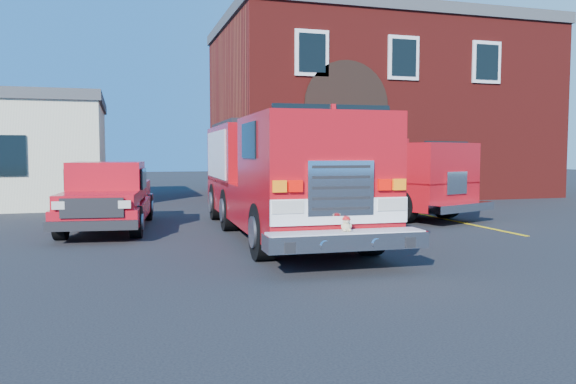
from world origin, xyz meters
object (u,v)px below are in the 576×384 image
object	(u,v)px
fire_engine	(279,174)
pickup_truck	(109,197)
fire_station	(373,110)
secondary_truck	(363,173)

from	to	relation	value
fire_engine	pickup_truck	distance (m)	4.84
fire_station	secondary_truck	size ratio (longest dim) A/B	1.83
fire_engine	secondary_truck	size ratio (longest dim) A/B	1.19
fire_engine	secondary_truck	world-z (taller)	fire_engine
fire_station	pickup_truck	world-z (taller)	fire_station
fire_station	pickup_truck	size ratio (longest dim) A/B	2.60
pickup_truck	secondary_truck	xyz separation A→B (m)	(8.37, 1.72, 0.53)
fire_engine	secondary_truck	xyz separation A→B (m)	(4.18, 4.05, -0.16)
pickup_truck	secondary_truck	distance (m)	8.56
fire_station	pickup_truck	bearing A→B (deg)	-141.47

